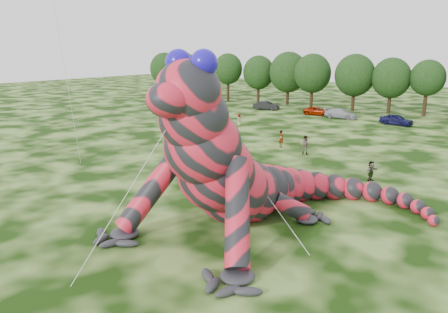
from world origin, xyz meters
TOP-DOWN VIEW (x-y plane):
  - ground at (0.00, 0.00)m, footprint 240.00×240.00m
  - inflatable_gecko at (0.60, 5.31)m, footprint 18.22×21.27m
  - tree_0 at (-54.56, 59.23)m, footprint 6.91×6.22m
  - tree_1 at (-48.36, 58.05)m, footprint 6.74×6.07m
  - tree_2 at (-43.02, 58.76)m, footprint 7.04×6.34m
  - tree_3 at (-35.72, 57.07)m, footprint 5.81×5.23m
  - tree_4 at (-29.64, 58.71)m, footprint 6.22×5.60m
  - tree_5 at (-23.12, 58.44)m, footprint 7.16×6.44m
  - tree_6 at (-17.56, 56.68)m, footprint 6.52×5.86m
  - tree_7 at (-10.08, 56.80)m, footprint 6.68×6.01m
  - tree_8 at (-4.22, 56.99)m, footprint 6.14×5.53m
  - tree_9 at (1.06, 57.35)m, footprint 5.27×4.74m
  - car_0 at (-32.11, 46.83)m, footprint 4.59×2.46m
  - car_1 at (-22.88, 49.88)m, footprint 4.62×2.11m
  - car_2 at (-12.89, 48.91)m, footprint 5.05×2.90m
  - car_3 at (-8.85, 47.85)m, footprint 5.13×2.37m
  - car_4 at (-0.41, 46.22)m, footprint 4.65×2.49m
  - spectator_5 at (4.53, 17.64)m, footprint 0.79×1.56m
  - spectator_0 at (-6.99, 24.61)m, footprint 0.81×0.72m
  - spectator_4 at (-17.80, 33.26)m, footprint 0.77×0.94m
  - spectator_1 at (-3.59, 23.07)m, footprint 0.95×0.76m

SIDE VIEW (x-z plane):
  - ground at x=0.00m, z-range 0.00..0.00m
  - car_2 at x=-12.89m, z-range 0.00..1.33m
  - car_3 at x=-8.85m, z-range 0.00..1.45m
  - car_1 at x=-22.88m, z-range 0.00..1.47m
  - car_0 at x=-32.11m, z-range 0.00..1.49m
  - car_4 at x=-0.41m, z-range 0.00..1.50m
  - spectator_5 at x=4.53m, z-range 0.00..1.61m
  - spectator_4 at x=-17.80m, z-range 0.00..1.66m
  - spectator_0 at x=-6.99m, z-range 0.00..1.85m
  - spectator_1 at x=-3.59m, z-range 0.00..1.89m
  - tree_9 at x=1.06m, z-range 0.00..8.68m
  - tree_8 at x=-4.22m, z-range 0.00..8.94m
  - tree_4 at x=-29.64m, z-range 0.00..9.06m
  - tree_3 at x=-35.72m, z-range 0.00..9.44m
  - tree_7 at x=-10.08m, z-range 0.00..9.48m
  - tree_6 at x=-17.56m, z-range 0.00..9.49m
  - tree_0 at x=-54.56m, z-range 0.00..9.51m
  - tree_2 at x=-43.02m, z-range 0.00..9.64m
  - tree_5 at x=-23.12m, z-range 0.00..9.80m
  - tree_1 at x=-48.36m, z-range 0.00..9.81m
  - inflatable_gecko at x=0.60m, z-range 0.00..10.21m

